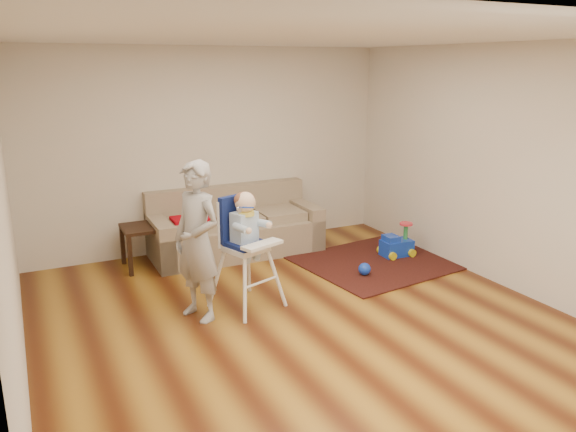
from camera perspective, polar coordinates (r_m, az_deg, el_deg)
name	(u,v)px	position (r m, az deg, el deg)	size (l,w,h in m)	color
ground	(306,323)	(5.62, 1.83, -10.86)	(5.50, 5.50, 0.00)	#471E0B
room_envelope	(282,127)	(5.55, -0.58, 9.06)	(5.04, 5.52, 2.72)	beige
sofa	(236,222)	(7.50, -5.35, -0.62)	(2.25, 0.95, 0.87)	gray
side_table	(146,246)	(7.23, -14.28, -3.02)	(0.53, 0.53, 0.53)	black
area_rug	(386,260)	(7.41, 9.90, -4.42)	(2.13, 1.60, 0.02)	black
ride_on_toy	(397,239)	(7.52, 11.01, -2.36)	(0.40, 0.28, 0.44)	blue
toy_ball	(365,269)	(6.82, 7.78, -5.36)	(0.15, 0.15, 0.15)	blue
high_chair	(246,252)	(5.79, -4.27, -3.69)	(0.73, 0.73, 1.24)	white
adult	(197,242)	(5.54, -9.21, -2.58)	(0.58, 0.38, 1.59)	#9A9A9D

